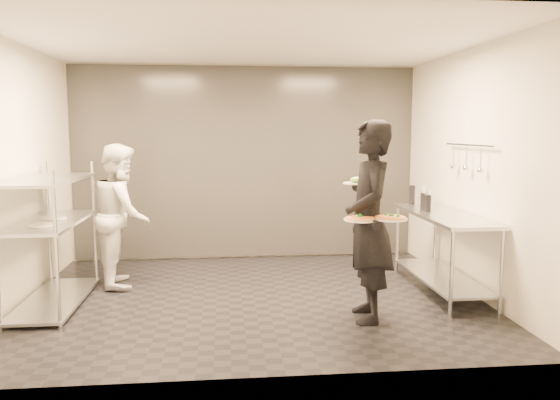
{
  "coord_description": "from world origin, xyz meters",
  "views": [
    {
      "loc": [
        -0.32,
        -5.93,
        1.86
      ],
      "look_at": [
        0.3,
        0.01,
        1.1
      ],
      "focal_mm": 35.0,
      "sensor_mm": 36.0,
      "label": 1
    }
  ],
  "objects": [
    {
      "name": "prep_counter",
      "position": [
        2.18,
        0.0,
        0.63
      ],
      "size": [
        0.6,
        1.8,
        0.92
      ],
      "color": "silver",
      "rests_on": "ground"
    },
    {
      "name": "pizza_plate_near",
      "position": [
        0.96,
        -0.98,
        1.04
      ],
      "size": [
        0.32,
        0.32,
        0.05
      ],
      "color": "silver",
      "rests_on": "waiter"
    },
    {
      "name": "bottle_clear",
      "position": [
        2.29,
        0.7,
        1.02
      ],
      "size": [
        0.06,
        0.06,
        0.19
      ],
      "primitive_type": "cylinder",
      "color": "#93A092",
      "rests_on": "prep_counter"
    },
    {
      "name": "pass_rack",
      "position": [
        -2.15,
        -0.0,
        0.77
      ],
      "size": [
        0.6,
        1.6,
        1.5
      ],
      "color": "silver",
      "rests_on": "ground"
    },
    {
      "name": "chef",
      "position": [
        -1.55,
        0.73,
        0.85
      ],
      "size": [
        0.77,
        0.92,
        1.71
      ],
      "primitive_type": "imported",
      "rotation": [
        0.0,
        0.0,
        1.73
      ],
      "color": "silver",
      "rests_on": "ground"
    },
    {
      "name": "pizza_plate_far",
      "position": [
        1.23,
        -1.03,
        1.05
      ],
      "size": [
        0.32,
        0.32,
        0.05
      ],
      "color": "silver",
      "rests_on": "waiter"
    },
    {
      "name": "room_shell",
      "position": [
        0.0,
        1.18,
        1.4
      ],
      "size": [
        5.0,
        4.0,
        2.8
      ],
      "color": "black",
      "rests_on": "ground"
    },
    {
      "name": "pos_monitor",
      "position": [
        2.06,
        0.27,
        1.02
      ],
      "size": [
        0.08,
        0.28,
        0.2
      ],
      "primitive_type": "cube",
      "rotation": [
        0.0,
        0.0,
        -0.1
      ],
      "color": "black",
      "rests_on": "prep_counter"
    },
    {
      "name": "bottle_dark",
      "position": [
        2.08,
        0.8,
        1.04
      ],
      "size": [
        0.07,
        0.07,
        0.24
      ],
      "primitive_type": "cylinder",
      "color": "black",
      "rests_on": "prep_counter"
    },
    {
      "name": "salad_plate",
      "position": [
        1.03,
        -0.5,
        1.35
      ],
      "size": [
        0.28,
        0.28,
        0.07
      ],
      "color": "silver",
      "rests_on": "waiter"
    },
    {
      "name": "utensil_rail",
      "position": [
        2.43,
        -0.0,
        1.55
      ],
      "size": [
        0.07,
        1.2,
        0.31
      ],
      "color": "silver",
      "rests_on": "room_shell"
    },
    {
      "name": "bottle_green",
      "position": [
        2.13,
        0.45,
        1.06
      ],
      "size": [
        0.08,
        0.08,
        0.28
      ],
      "primitive_type": "cylinder",
      "color": "#93A092",
      "rests_on": "prep_counter"
    },
    {
      "name": "waiter",
      "position": [
        1.08,
        -0.81,
        0.98
      ],
      "size": [
        0.52,
        0.75,
        1.97
      ],
      "primitive_type": "imported",
      "rotation": [
        0.0,
        0.0,
        -1.64
      ],
      "color": "black",
      "rests_on": "ground"
    }
  ]
}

